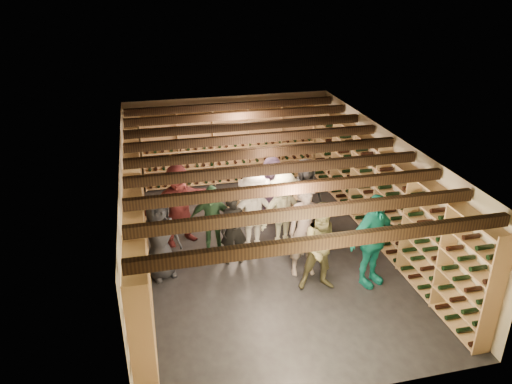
{
  "coord_description": "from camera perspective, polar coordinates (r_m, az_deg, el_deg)",
  "views": [
    {
      "loc": [
        -2.29,
        -8.85,
        5.64
      ],
      "look_at": [
        -0.14,
        0.2,
        1.33
      ],
      "focal_mm": 35.0,
      "sensor_mm": 36.0,
      "label": 1
    }
  ],
  "objects": [
    {
      "name": "ground",
      "position": [
        10.74,
        0.99,
        -6.82
      ],
      "size": [
        8.0,
        8.0,
        0.0
      ],
      "primitive_type": "plane",
      "color": "black",
      "rests_on": "ground"
    },
    {
      "name": "person_5",
      "position": [
        10.81,
        -8.8,
        -1.39
      ],
      "size": [
        1.77,
        1.09,
        1.82
      ],
      "primitive_type": "imported",
      "rotation": [
        0.0,
        0.0,
        0.35
      ],
      "color": "maroon",
      "rests_on": "ground"
    },
    {
      "name": "person_10",
      "position": [
        10.31,
        -5.08,
        -3.3
      ],
      "size": [
        1.0,
        0.62,
        1.58
      ],
      "primitive_type": "imported",
      "rotation": [
        0.0,
        0.0,
        -0.27
      ],
      "color": "#24462D",
      "rests_on": "ground"
    },
    {
      "name": "person_3",
      "position": [
        10.52,
        3.23,
        -2.22
      ],
      "size": [
        1.23,
        0.87,
        1.72
      ],
      "primitive_type": "imported",
      "rotation": [
        0.0,
        0.0,
        0.22
      ],
      "color": "beige",
      "rests_on": "ground"
    },
    {
      "name": "ceiling",
      "position": [
        9.7,
        1.09,
        5.34
      ],
      "size": [
        5.5,
        8.0,
        0.01
      ],
      "primitive_type": "cube",
      "color": "beige",
      "rests_on": "walls"
    },
    {
      "name": "person_12",
      "position": [
        11.42,
        5.66,
        -0.17
      ],
      "size": [
        0.83,
        0.56,
        1.66
      ],
      "primitive_type": "imported",
      "rotation": [
        0.0,
        0.0,
        -0.05
      ],
      "color": "#2F3134",
      "rests_on": "ground"
    },
    {
      "name": "crate_loose",
      "position": [
        13.17,
        1.39,
        -0.09
      ],
      "size": [
        0.57,
        0.45,
        0.17
      ],
      "primitive_type": "cube",
      "rotation": [
        0.0,
        0.0,
        0.27
      ],
      "color": "tan",
      "rests_on": "ground"
    },
    {
      "name": "crate_stack_left",
      "position": [
        11.99,
        -2.22,
        -1.85
      ],
      "size": [
        0.5,
        0.33,
        0.51
      ],
      "rotation": [
        0.0,
        0.0,
        -0.01
      ],
      "color": "tan",
      "rests_on": "ground"
    },
    {
      "name": "person_2",
      "position": [
        9.27,
        7.69,
        -6.3
      ],
      "size": [
        0.95,
        0.79,
        1.76
      ],
      "primitive_type": "imported",
      "rotation": [
        0.0,
        0.0,
        -0.16
      ],
      "color": "brown",
      "rests_on": "ground"
    },
    {
      "name": "wine_rack_back",
      "position": [
        13.67,
        -2.96,
        5.31
      ],
      "size": [
        4.7,
        0.3,
        2.15
      ],
      "color": "#9F734D",
      "rests_on": "ground"
    },
    {
      "name": "person_1",
      "position": [
        10.04,
        -2.57,
        -4.32
      ],
      "size": [
        0.55,
        0.36,
        1.5
      ],
      "primitive_type": "imported",
      "rotation": [
        0.0,
        0.0,
        0.0
      ],
      "color": "black",
      "rests_on": "ground"
    },
    {
      "name": "ceiling_joists",
      "position": [
        9.75,
        1.09,
        4.57
      ],
      "size": [
        5.4,
        7.12,
        0.18
      ],
      "color": "black",
      "rests_on": "ground"
    },
    {
      "name": "person_11",
      "position": [
        11.58,
        1.84,
        0.24
      ],
      "size": [
        1.56,
        0.64,
        1.64
      ],
      "primitive_type": "imported",
      "rotation": [
        0.0,
        0.0,
        0.11
      ],
      "color": "gray",
      "rests_on": "ground"
    },
    {
      "name": "crate_stack_right",
      "position": [
        12.4,
        3.94,
        -1.37
      ],
      "size": [
        0.57,
        0.45,
        0.34
      ],
      "rotation": [
        0.0,
        0.0,
        0.27
      ],
      "color": "tan",
      "rests_on": "ground"
    },
    {
      "name": "person_9",
      "position": [
        10.27,
        -0.21,
        -2.51
      ],
      "size": [
        1.29,
        0.88,
        1.84
      ],
      "primitive_type": "imported",
      "rotation": [
        0.0,
        0.0,
        0.18
      ],
      "color": "beige",
      "rests_on": "ground"
    },
    {
      "name": "person_4",
      "position": [
        9.55,
        13.17,
        -5.41
      ],
      "size": [
        1.18,
        0.82,
        1.87
      ],
      "primitive_type": "imported",
      "rotation": [
        0.0,
        0.0,
        0.37
      ],
      "color": "#0E6E61",
      "rests_on": "ground"
    },
    {
      "name": "wine_rack_right",
      "position": [
        11.08,
        14.02,
        -0.26
      ],
      "size": [
        0.32,
        7.5,
        2.15
      ],
      "color": "#9F734D",
      "rests_on": "ground"
    },
    {
      "name": "wine_rack_left",
      "position": [
        9.96,
        -13.47,
        -3.16
      ],
      "size": [
        0.32,
        7.5,
        2.15
      ],
      "color": "#9F734D",
      "rests_on": "ground"
    },
    {
      "name": "walls",
      "position": [
        10.16,
        1.04,
        -1.05
      ],
      "size": [
        5.52,
        8.02,
        2.4
      ],
      "color": "#C3B698",
      "rests_on": "ground"
    },
    {
      "name": "person_0",
      "position": [
        9.7,
        -10.99,
        -5.22
      ],
      "size": [
        0.98,
        0.82,
        1.7
      ],
      "primitive_type": "imported",
      "rotation": [
        0.0,
        0.0,
        0.4
      ],
      "color": "black",
      "rests_on": "ground"
    },
    {
      "name": "person_7",
      "position": [
        9.63,
        5.66,
        -4.48
      ],
      "size": [
        0.71,
        0.49,
        1.88
      ],
      "primitive_type": "imported",
      "rotation": [
        0.0,
        0.0,
        -0.06
      ],
      "color": "gray",
      "rests_on": "ground"
    }
  ]
}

